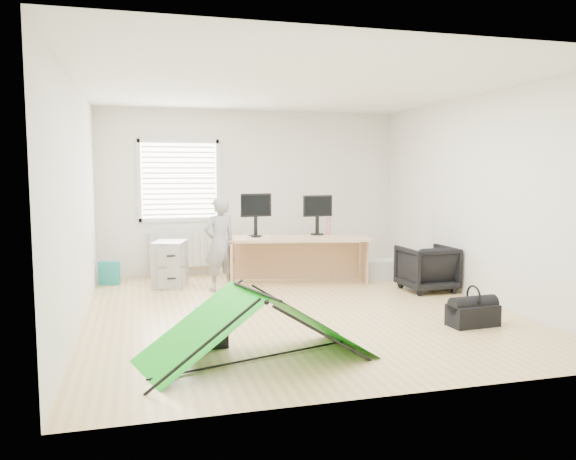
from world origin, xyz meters
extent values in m
plane|color=tan|center=(0.00, 0.00, 0.00)|extent=(5.50, 5.50, 0.00)
cube|color=silver|center=(0.00, 2.75, 1.35)|extent=(5.00, 0.02, 2.70)
cube|color=silver|center=(-1.20, 2.71, 1.55)|extent=(1.20, 0.06, 1.20)
cube|color=silver|center=(-1.20, 2.67, 0.45)|extent=(1.00, 0.12, 0.60)
cube|color=tan|center=(0.48, 1.50, 0.36)|extent=(2.18, 1.08, 0.71)
cube|color=#95989A|center=(-1.42, 1.86, 0.34)|extent=(0.58, 0.67, 0.67)
cube|color=black|center=(-0.14, 1.77, 0.95)|extent=(0.52, 0.21, 0.48)
cube|color=black|center=(0.84, 1.78, 0.94)|extent=(0.48, 0.15, 0.46)
cube|color=beige|center=(-0.13, 1.76, 0.72)|extent=(0.40, 0.16, 0.02)
cylinder|color=#BA6871|center=(1.03, 1.79, 0.84)|extent=(0.08, 0.08, 0.27)
imported|color=black|center=(2.10, 0.59, 0.33)|extent=(0.72, 0.74, 0.65)
imported|color=gray|center=(-0.75, 1.37, 0.67)|extent=(0.57, 0.48, 1.35)
cube|color=#B8BDC1|center=(1.83, 1.60, 0.15)|extent=(0.58, 0.44, 0.30)
cube|color=#1D8179|center=(-2.30, 2.21, 0.18)|extent=(0.32, 0.21, 0.35)
cube|color=black|center=(-1.23, -1.23, 0.14)|extent=(0.37, 0.11, 0.28)
cube|color=silver|center=(-1.16, 0.07, 0.05)|extent=(0.13, 0.13, 0.10)
cube|color=black|center=(1.69, -1.20, 0.12)|extent=(0.56, 0.31, 0.24)
camera|label=1|loc=(-1.85, -6.52, 1.70)|focal=35.00mm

